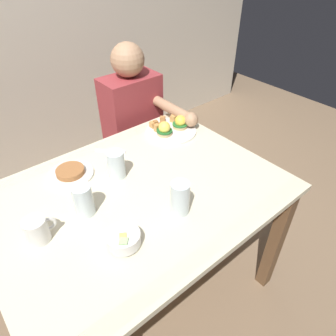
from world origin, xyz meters
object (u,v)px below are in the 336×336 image
at_px(fruit_bowl, 123,239).
at_px(water_glass_near, 116,166).
at_px(eggs_benedict_plate, 171,128).
at_px(diner_person, 136,124).
at_px(water_glass_far, 84,202).
at_px(coffee_mug, 37,229).
at_px(side_plate, 71,173).
at_px(fork, 113,151).
at_px(water_glass_extra, 180,199).
at_px(dining_table, 139,209).

distance_m(fruit_bowl, water_glass_near, 0.39).
height_order(eggs_benedict_plate, diner_person, diner_person).
bearing_deg(water_glass_far, coffee_mug, -175.78).
distance_m(water_glass_near, side_plate, 0.21).
xyz_separation_m(fork, water_glass_far, (-0.30, -0.29, 0.05)).
distance_m(water_glass_near, water_glass_extra, 0.35).
relative_size(water_glass_far, side_plate, 0.65).
bearing_deg(diner_person, water_glass_far, -137.61).
relative_size(fruit_bowl, side_plate, 0.60).
bearing_deg(dining_table, side_plate, 121.45).
bearing_deg(eggs_benedict_plate, water_glass_extra, -126.89).
relative_size(eggs_benedict_plate, water_glass_extra, 1.93).
height_order(coffee_mug, water_glass_far, water_glass_far).
bearing_deg(water_glass_near, coffee_mug, -162.66).
height_order(coffee_mug, diner_person, diner_person).
distance_m(eggs_benedict_plate, side_plate, 0.58).
height_order(eggs_benedict_plate, fork, eggs_benedict_plate).
bearing_deg(water_glass_extra, diner_person, 66.71).
distance_m(water_glass_far, water_glass_extra, 0.36).
bearing_deg(water_glass_far, eggs_benedict_plate, 21.11).
distance_m(fruit_bowl, coffee_mug, 0.30).
bearing_deg(water_glass_near, eggs_benedict_plate, 17.68).
bearing_deg(water_glass_extra, side_plate, 115.54).
xyz_separation_m(eggs_benedict_plate, coffee_mug, (-0.83, -0.26, 0.03)).
distance_m(coffee_mug, side_plate, 0.36).
distance_m(dining_table, eggs_benedict_plate, 0.51).
bearing_deg(fork, coffee_mug, -147.79).
bearing_deg(diner_person, water_glass_near, -131.86).
bearing_deg(diner_person, fruit_bowl, -126.94).
relative_size(dining_table, water_glass_far, 9.24).
xyz_separation_m(coffee_mug, fork, (0.48, 0.30, -0.05)).
relative_size(dining_table, diner_person, 1.05).
relative_size(water_glass_far, water_glass_extra, 0.93).
relative_size(dining_table, water_glass_near, 9.41).
height_order(fruit_bowl, water_glass_far, water_glass_far).
xyz_separation_m(dining_table, diner_person, (0.40, 0.60, 0.02)).
height_order(eggs_benedict_plate, coffee_mug, coffee_mug).
height_order(water_glass_near, side_plate, water_glass_near).
bearing_deg(fork, diner_person, 40.51).
bearing_deg(diner_person, water_glass_extra, -113.29).
relative_size(coffee_mug, side_plate, 0.56).
bearing_deg(eggs_benedict_plate, side_plate, 179.87).
relative_size(water_glass_near, side_plate, 0.64).
relative_size(eggs_benedict_plate, fork, 2.11).
relative_size(fork, diner_person, 0.11).
height_order(coffee_mug, fork, coffee_mug).
bearing_deg(water_glass_extra, eggs_benedict_plate, 53.11).
height_order(eggs_benedict_plate, water_glass_near, water_glass_near).
height_order(dining_table, fruit_bowl, fruit_bowl).
bearing_deg(coffee_mug, diner_person, 35.79).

